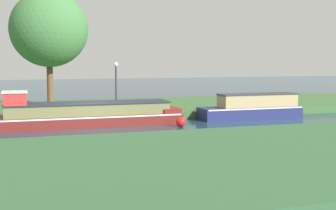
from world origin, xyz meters
The scene contains 9 objects.
ground_plane centered at (0.00, 0.00, 0.00)m, with size 120.00×120.00×0.00m, color #1F394B.
riverbank_far centered at (0.00, 7.00, 0.20)m, with size 72.00×10.00×0.40m, color #3C6432.
riverbank_near centered at (0.00, -9.00, 0.20)m, with size 72.00×10.00×0.40m, color #315D36.
maroon_barge centered at (-0.64, 1.20, 0.55)m, with size 10.63×2.34×1.79m.
navy_narrowboat centered at (9.10, 1.20, 0.60)m, with size 5.91×1.59×1.39m.
willow_tree_left centered at (-1.48, 8.61, 5.22)m, with size 4.94×4.55×7.25m.
lamp_post centered at (1.71, 3.32, 2.14)m, with size 0.24×0.24×2.75m.
mooring_post_far centered at (-3.78, 2.32, 0.80)m, with size 0.13×0.13×0.79m, color #472F21.
channel_buoy centered at (4.07, -0.73, 0.24)m, with size 0.48×0.48×0.48m, color red.
Camera 1 is at (-3.40, -21.31, 3.23)m, focal length 48.22 mm.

